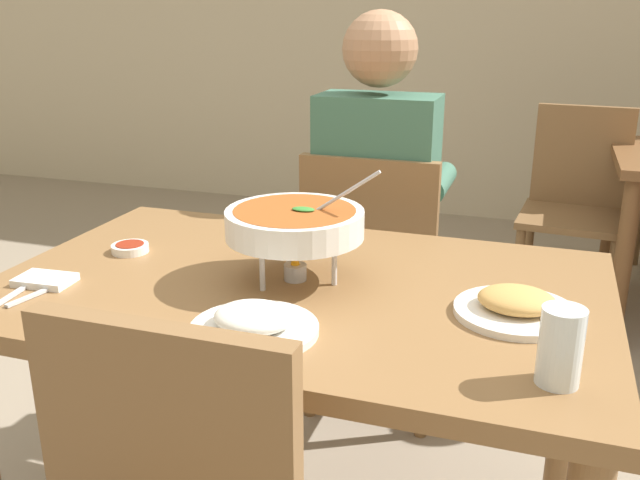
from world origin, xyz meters
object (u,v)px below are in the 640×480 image
chair_diner_main (375,271)px  curry_bowl (295,224)px  sauce_dish (130,248)px  appetizer_plate (516,306)px  diner_main (379,198)px  dining_table_main (299,327)px  drink_glass (560,350)px  chair_bg_corner (576,197)px  rice_plate (254,323)px

chair_diner_main → curry_bowl: curry_bowl is taller
chair_diner_main → sauce_dish: chair_diner_main is taller
appetizer_plate → diner_main: bearing=121.2°
diner_main → appetizer_plate: (0.46, -0.76, 0.02)m
curry_bowl → appetizer_plate: size_ratio=1.39×
dining_table_main → drink_glass: 0.63m
sauce_dish → chair_bg_corner: (1.09, 1.83, -0.24)m
chair_diner_main → rice_plate: bearing=-89.5°
appetizer_plate → chair_bg_corner: 1.93m
dining_table_main → sauce_dish: 0.48m
diner_main → appetizer_plate: 0.89m
diner_main → rice_plate: (0.01, -1.00, 0.02)m
curry_bowl → sauce_dish: size_ratio=3.69×
diner_main → sauce_dish: (-0.46, -0.68, 0.01)m
chair_diner_main → rice_plate: chair_diner_main is taller
diner_main → curry_bowl: diner_main is taller
curry_bowl → chair_bg_corner: size_ratio=0.37×
appetizer_plate → drink_glass: size_ratio=1.85×
dining_table_main → chair_bg_corner: size_ratio=1.47×
diner_main → dining_table_main: bearing=-90.0°
appetizer_plate → curry_bowl: bearing=175.3°
dining_table_main → chair_bg_corner: chair_bg_corner is taller
curry_bowl → appetizer_plate: bearing=-4.7°
drink_glass → rice_plate: bearing=178.9°
diner_main → chair_bg_corner: (0.63, 1.15, -0.24)m
chair_diner_main → appetizer_plate: 0.90m
diner_main → curry_bowl: 0.74m
dining_table_main → sauce_dish: sauce_dish is taller
dining_table_main → drink_glass: bearing=-26.5°
dining_table_main → diner_main: 0.75m
chair_diner_main → diner_main: size_ratio=0.69×
dining_table_main → appetizer_plate: (0.46, -0.03, 0.13)m
dining_table_main → sauce_dish: bearing=173.2°
curry_bowl → rice_plate: size_ratio=1.39×
curry_bowl → drink_glass: 0.62m
dining_table_main → appetizer_plate: bearing=-3.2°
dining_table_main → curry_bowl: 0.24m
drink_glass → chair_bg_corner: chair_bg_corner is taller
dining_table_main → diner_main: (0.00, 0.74, 0.11)m
curry_bowl → appetizer_plate: curry_bowl is taller
rice_plate → diner_main: bearing=90.5°
rice_plate → sauce_dish: 0.56m
sauce_dish → chair_bg_corner: size_ratio=0.10×
curry_bowl → chair_bg_corner: (0.64, 1.87, -0.36)m
diner_main → curry_bowl: bearing=-90.9°
dining_table_main → rice_plate: rice_plate is taller
appetizer_plate → chair_diner_main: bearing=122.3°
curry_bowl → sauce_dish: bearing=174.8°
curry_bowl → rice_plate: 0.29m
rice_plate → chair_bg_corner: (0.62, 2.14, -0.25)m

